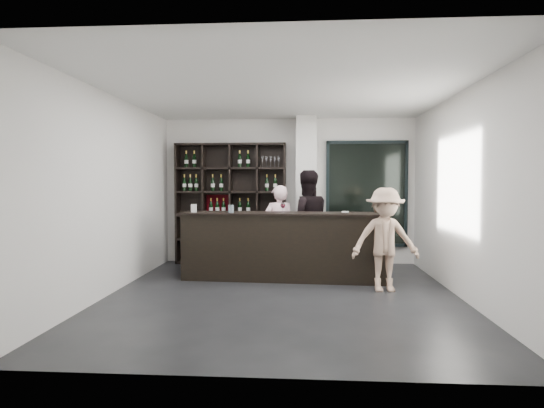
# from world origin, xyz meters

# --- Properties ---
(floor) EXTENTS (5.00, 5.50, 0.01)m
(floor) POSITION_xyz_m (0.00, 0.00, -0.01)
(floor) COLOR black
(floor) RESTS_ON ground
(wine_shelf) EXTENTS (2.20, 0.35, 2.40)m
(wine_shelf) POSITION_xyz_m (-1.15, 2.57, 1.20)
(wine_shelf) COLOR black
(wine_shelf) RESTS_ON floor
(structural_column) EXTENTS (0.40, 0.40, 2.90)m
(structural_column) POSITION_xyz_m (0.35, 2.47, 1.45)
(structural_column) COLOR silver
(structural_column) RESTS_ON floor
(glass_panel) EXTENTS (1.60, 0.08, 2.10)m
(glass_panel) POSITION_xyz_m (1.55, 2.69, 1.40)
(glass_panel) COLOR black
(glass_panel) RESTS_ON floor
(tasting_counter) EXTENTS (3.41, 0.70, 1.12)m
(tasting_counter) POSITION_xyz_m (-0.04, 1.10, 0.56)
(tasting_counter) COLOR black
(tasting_counter) RESTS_ON floor
(taster_pink) EXTENTS (0.65, 0.50, 1.57)m
(taster_pink) POSITION_xyz_m (-0.15, 1.85, 0.79)
(taster_pink) COLOR #FFCED6
(taster_pink) RESTS_ON floor
(taster_black) EXTENTS (1.02, 0.87, 1.85)m
(taster_black) POSITION_xyz_m (0.35, 1.85, 0.92)
(taster_black) COLOR black
(taster_black) RESTS_ON floor
(customer) EXTENTS (1.04, 0.64, 1.55)m
(customer) POSITION_xyz_m (1.51, 0.40, 0.77)
(customer) COLOR tan
(customer) RESTS_ON floor
(wine_glass) EXTENTS (0.10, 0.10, 0.19)m
(wine_glass) POSITION_xyz_m (-0.04, 1.01, 1.22)
(wine_glass) COLOR white
(wine_glass) RESTS_ON tasting_counter
(spit_cup) EXTENTS (0.11, 0.11, 0.13)m
(spit_cup) POSITION_xyz_m (-0.90, 1.03, 1.19)
(spit_cup) COLOR #9FB9C6
(spit_cup) RESTS_ON tasting_counter
(napkin_stack) EXTENTS (0.13, 0.13, 0.02)m
(napkin_stack) POSITION_xyz_m (0.99, 1.21, 1.13)
(napkin_stack) COLOR white
(napkin_stack) RESTS_ON tasting_counter
(card_stand) EXTENTS (0.09, 0.05, 0.14)m
(card_stand) POSITION_xyz_m (-1.54, 1.07, 1.19)
(card_stand) COLOR white
(card_stand) RESTS_ON tasting_counter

